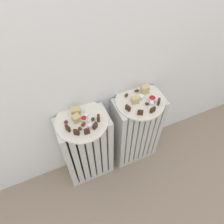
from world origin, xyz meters
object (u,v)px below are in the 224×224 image
(jam_bowl_left, at_px, (84,119))
(jam_bowl_right, at_px, (152,99))
(radiator_left, at_px, (87,149))
(plate_left, at_px, (82,121))
(fork, at_px, (85,115))
(plate_right, at_px, (140,101))
(radiator_right, at_px, (136,131))

(jam_bowl_left, distance_m, jam_bowl_right, 0.41)
(jam_bowl_right, bearing_deg, radiator_left, 176.02)
(radiator_left, distance_m, plate_left, 0.31)
(radiator_left, bearing_deg, fork, 43.13)
(radiator_left, distance_m, fork, 0.32)
(jam_bowl_left, bearing_deg, plate_left, 145.73)
(jam_bowl_left, distance_m, fork, 0.04)
(radiator_left, distance_m, jam_bowl_right, 0.53)
(radiator_left, bearing_deg, jam_bowl_right, -3.98)
(jam_bowl_left, bearing_deg, fork, 64.77)
(jam_bowl_left, bearing_deg, plate_right, 1.27)
(fork, bearing_deg, radiator_right, -4.30)
(plate_left, bearing_deg, fork, 43.13)
(plate_right, bearing_deg, radiator_left, 180.00)
(plate_right, height_order, fork, fork)
(jam_bowl_left, xyz_separation_m, jam_bowl_right, (0.40, -0.02, 0.00))
(plate_right, relative_size, jam_bowl_left, 8.01)
(plate_left, xyz_separation_m, fork, (0.03, 0.02, 0.01))
(plate_left, height_order, jam_bowl_left, jam_bowl_left)
(radiator_left, bearing_deg, radiator_right, 0.00)
(radiator_right, height_order, plate_right, plate_right)
(radiator_left, distance_m, plate_right, 0.47)
(radiator_left, relative_size, jam_bowl_left, 16.54)
(jam_bowl_left, xyz_separation_m, fork, (0.02, 0.03, -0.01))
(radiator_left, relative_size, plate_left, 2.06)
(radiator_right, height_order, fork, fork)
(radiator_right, distance_m, jam_bowl_left, 0.48)
(jam_bowl_right, bearing_deg, fork, 172.14)
(plate_right, distance_m, jam_bowl_left, 0.35)
(radiator_left, height_order, jam_bowl_left, jam_bowl_left)
(plate_left, bearing_deg, radiator_left, 180.00)
(radiator_left, xyz_separation_m, radiator_right, (0.36, 0.00, 0.00))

